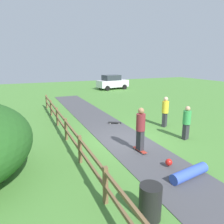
% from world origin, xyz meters
% --- Properties ---
extents(ground_plane, '(60.00, 60.00, 0.00)m').
position_xyz_m(ground_plane, '(0.00, 0.00, 0.00)').
color(ground_plane, '#4C8438').
extents(asphalt_path, '(2.40, 28.00, 0.02)m').
position_xyz_m(asphalt_path, '(0.00, 0.00, 0.01)').
color(asphalt_path, '#47474C').
rests_on(asphalt_path, ground_plane).
extents(wooden_fence, '(0.12, 18.12, 1.10)m').
position_xyz_m(wooden_fence, '(-2.60, 0.00, 0.67)').
color(wooden_fence, brown).
rests_on(wooden_fence, ground_plane).
extents(trash_bin, '(0.56, 0.56, 0.90)m').
position_xyz_m(trash_bin, '(-1.80, -4.81, 0.45)').
color(trash_bin, black).
rests_on(trash_bin, ground_plane).
extents(skater_riding, '(0.41, 0.81, 1.93)m').
position_xyz_m(skater_riding, '(-0.01, -1.38, 1.10)').
color(skater_riding, '#B23326').
rests_on(skater_riding, asphalt_path).
extents(skater_fallen, '(1.59, 1.31, 0.36)m').
position_xyz_m(skater_fallen, '(0.39, -3.77, 0.20)').
color(skater_fallen, blue).
rests_on(skater_fallen, asphalt_path).
extents(skateboard_loose, '(0.79, 0.58, 0.08)m').
position_xyz_m(skateboard_loose, '(0.69, 2.73, 0.09)').
color(skateboard_loose, black).
rests_on(skateboard_loose, asphalt_path).
extents(bystander_yellow, '(0.52, 0.52, 1.79)m').
position_xyz_m(bystander_yellow, '(3.15, 1.06, 0.99)').
color(bystander_yellow, '#2D2D33').
rests_on(bystander_yellow, ground_plane).
extents(bystander_green, '(0.47, 0.47, 1.69)m').
position_xyz_m(bystander_green, '(2.84, -1.02, 0.93)').
color(bystander_green, '#2D2D33').
rests_on(bystander_green, ground_plane).
extents(parked_car_white, '(4.41, 2.48, 1.92)m').
position_xyz_m(parked_car_white, '(6.95, 17.24, 0.96)').
color(parked_car_white, silver).
rests_on(parked_car_white, ground_plane).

